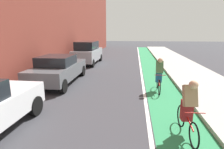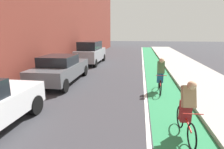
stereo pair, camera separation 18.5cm
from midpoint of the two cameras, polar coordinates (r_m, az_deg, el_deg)
ground_plane at (r=11.08m, az=0.28°, el=-1.21°), size 96.92×96.92×0.00m
bike_lane_paint at (r=12.98m, az=14.32°, el=0.51°), size 1.60×44.05×0.00m
lane_divider_stripe at (r=12.92m, az=10.35°, el=0.66°), size 0.12×44.05×0.00m
sidewalk_right at (r=13.41m, az=24.54°, el=0.43°), size 3.18×44.05×0.14m
parked_sedan_gray at (r=10.39m, az=-15.34°, el=1.80°), size 2.03×4.61×1.53m
parked_suv_silver at (r=16.25m, az=-6.35°, el=6.95°), size 1.82×4.50×1.98m
cyclist_trailing at (r=5.21m, az=23.43°, el=-9.40°), size 0.48×1.70×1.60m
cyclist_far at (r=8.72m, az=15.58°, el=0.10°), size 0.48×1.75×1.63m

